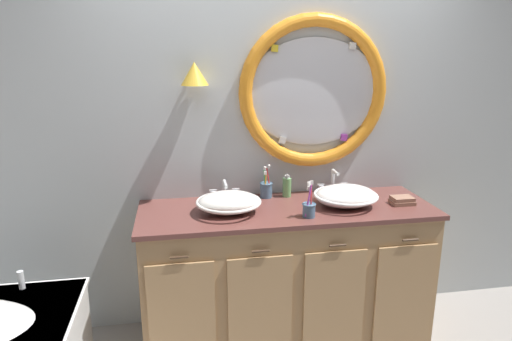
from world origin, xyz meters
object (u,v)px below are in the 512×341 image
(sink_basin_right, at_px, (346,196))
(toothbrush_holder_left, at_px, (266,189))
(toothbrush_holder_right, at_px, (309,209))
(soap_dispenser, at_px, (287,187))
(folded_hand_towel, at_px, (402,201))
(sink_basin_left, at_px, (229,202))

(sink_basin_right, height_order, toothbrush_holder_left, toothbrush_holder_left)
(toothbrush_holder_left, distance_m, toothbrush_holder_right, 0.44)
(soap_dispenser, bearing_deg, toothbrush_holder_left, 178.01)
(toothbrush_holder_left, distance_m, folded_hand_towel, 0.88)
(toothbrush_holder_left, bearing_deg, sink_basin_left, -138.99)
(sink_basin_right, bearing_deg, soap_dispenser, 143.77)
(sink_basin_left, distance_m, soap_dispenser, 0.48)
(sink_basin_right, xyz_separation_m, folded_hand_towel, (0.37, -0.04, -0.04))
(sink_basin_left, relative_size, toothbrush_holder_left, 1.78)
(sink_basin_left, height_order, folded_hand_towel, sink_basin_left)
(toothbrush_holder_left, bearing_deg, sink_basin_right, -27.52)
(sink_basin_left, distance_m, toothbrush_holder_left, 0.37)
(sink_basin_right, height_order, toothbrush_holder_right, toothbrush_holder_right)
(sink_basin_right, xyz_separation_m, toothbrush_holder_right, (-0.29, -0.16, -0.01))
(sink_basin_left, xyz_separation_m, toothbrush_holder_right, (0.46, -0.16, -0.01))
(toothbrush_holder_right, xyz_separation_m, folded_hand_towel, (0.66, 0.12, -0.03))
(sink_basin_left, xyz_separation_m, toothbrush_holder_left, (0.28, 0.24, -0.01))
(folded_hand_towel, bearing_deg, sink_basin_right, 174.01)
(sink_basin_left, bearing_deg, sink_basin_right, 0.00)
(toothbrush_holder_right, distance_m, folded_hand_towel, 0.67)
(sink_basin_left, bearing_deg, soap_dispenser, 29.50)
(soap_dispenser, bearing_deg, sink_basin_left, -150.50)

